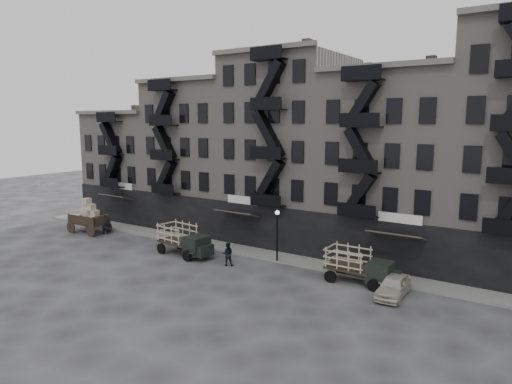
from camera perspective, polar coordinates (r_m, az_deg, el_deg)
The scene contains 14 objects.
ground at distance 36.80m, azimuth -3.54°, elevation -9.01°, with size 140.00×140.00×0.00m, color #38383A.
sidewalk at distance 39.69m, azimuth -0.25°, elevation -7.53°, with size 55.00×2.50×0.15m, color slate.
building_west at distance 56.09m, azimuth -13.94°, elevation 3.22°, with size 10.00×11.35×13.20m.
building_midwest at distance 49.07m, azimuth -6.04°, elevation 4.41°, with size 10.00×11.35×16.20m.
building_center at distance 43.34m, azimuth 4.23°, elevation 5.17°, with size 10.00×11.35×18.20m.
building_mideast at distance 39.51m, azimuth 16.97°, elevation 2.99°, with size 10.00×11.35×16.20m.
lamp_post at distance 36.50m, azimuth 2.67°, elevation -4.61°, with size 0.36×0.36×4.28m.
horse at distance 53.28m, azimuth -20.96°, elevation -3.10°, with size 0.82×1.81×1.53m, color silver.
wagon at distance 49.35m, azimuth -20.26°, elevation -2.51°, with size 4.27×2.45×3.52m.
stake_truck_west at distance 39.20m, azimuth -8.97°, elevation -5.67°, with size 5.48×2.70×2.65m.
stake_truck_east at distance 33.02m, azimuth 12.82°, elevation -8.72°, with size 5.05×2.12×2.52m.
car_east at distance 31.49m, azimuth 16.80°, elevation -11.20°, with size 1.64×4.08×1.39m, color #BCB8A9.
pedestrian_west at distance 48.26m, azimuth -18.32°, elevation -3.89°, with size 0.73×0.48×1.99m, color black.
pedestrian_mid at distance 36.25m, azimuth -3.57°, elevation -7.74°, with size 0.91×0.71×1.88m, color black.
Camera 1 is at (21.17, -27.88, 11.33)m, focal length 32.00 mm.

